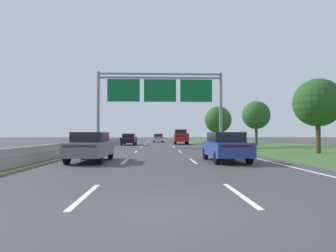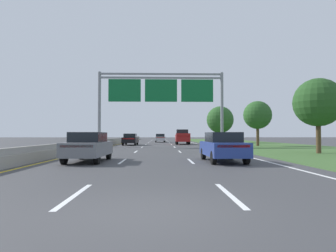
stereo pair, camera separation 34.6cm
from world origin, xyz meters
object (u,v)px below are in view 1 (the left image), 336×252
object	(u,v)px
overhead_sign_gantry	(160,94)
pickup_truck_red	(181,137)
car_silver_centre_lane_sedan	(158,138)
roadside_tree_near	(318,103)
roadside_tree_mid	(256,115)
roadside_tree_far	(218,120)
car_black_left_lane_sedan	(129,139)
car_grey_left_lane_sedan	(91,146)
car_blue_right_lane_sedan	(225,146)

from	to	relation	value
overhead_sign_gantry	pickup_truck_red	bearing A→B (deg)	69.99
car_silver_centre_lane_sedan	roadside_tree_near	xyz separation A→B (m)	(12.08, -33.36, 3.08)
car_silver_centre_lane_sedan	roadside_tree_mid	size ratio (longest dim) A/B	0.78
roadside_tree_far	car_black_left_lane_sedan	bearing A→B (deg)	-140.57
car_black_left_lane_sedan	roadside_tree_near	world-z (taller)	roadside_tree_near
car_grey_left_lane_sedan	car_blue_right_lane_sedan	distance (m)	7.20
overhead_sign_gantry	roadside_tree_mid	xyz separation A→B (m)	(12.21, 1.73, -2.45)
car_grey_left_lane_sedan	roadside_tree_mid	distance (m)	26.78
roadside_tree_far	overhead_sign_gantry	bearing A→B (deg)	-121.53
car_grey_left_lane_sedan	car_silver_centre_lane_sedan	distance (m)	39.88
pickup_truck_red	car_blue_right_lane_sedan	bearing A→B (deg)	-178.46
overhead_sign_gantry	pickup_truck_red	distance (m)	10.80
car_black_left_lane_sedan	car_blue_right_lane_sedan	bearing A→B (deg)	-162.13
car_black_left_lane_sedan	car_grey_left_lane_sedan	xyz separation A→B (m)	(0.19, -24.55, 0.00)
pickup_truck_red	car_black_left_lane_sedan	size ratio (longest dim) A/B	1.23
car_blue_right_lane_sedan	car_silver_centre_lane_sedan	xyz separation A→B (m)	(-3.33, 39.94, 0.00)
car_grey_left_lane_sedan	roadside_tree_near	bearing A→B (deg)	-67.28
car_blue_right_lane_sedan	roadside_tree_mid	distance (m)	23.37
roadside_tree_mid	pickup_truck_red	bearing A→B (deg)	141.60
car_black_left_lane_sedan	car_silver_centre_lane_sedan	world-z (taller)	same
car_grey_left_lane_sedan	overhead_sign_gantry	bearing A→B (deg)	-10.47
car_blue_right_lane_sedan	car_silver_centre_lane_sedan	distance (m)	40.07
overhead_sign_gantry	car_grey_left_lane_sedan	size ratio (longest dim) A/B	3.40
car_grey_left_lane_sedan	roadside_tree_near	distance (m)	17.44
pickup_truck_red	car_black_left_lane_sedan	world-z (taller)	pickup_truck_red
car_grey_left_lane_sedan	roadside_tree_mid	xyz separation A→B (m)	(16.17, 21.12, 3.08)
car_black_left_lane_sedan	roadside_tree_near	bearing A→B (deg)	-137.18
pickup_truck_red	car_silver_centre_lane_sedan	world-z (taller)	pickup_truck_red
car_grey_left_lane_sedan	car_silver_centre_lane_sedan	world-z (taller)	same
pickup_truck_red	roadside_tree_near	distance (m)	23.77
roadside_tree_far	car_grey_left_lane_sedan	bearing A→B (deg)	-111.66
roadside_tree_far	car_blue_right_lane_sedan	bearing A→B (deg)	-101.29
overhead_sign_gantry	pickup_truck_red	world-z (taller)	overhead_sign_gantry
car_black_left_lane_sedan	roadside_tree_mid	size ratio (longest dim) A/B	0.78
overhead_sign_gantry	car_black_left_lane_sedan	distance (m)	8.63
car_blue_right_lane_sedan	roadside_tree_near	xyz separation A→B (m)	(8.75, 6.57, 3.08)
roadside_tree_far	pickup_truck_red	bearing A→B (deg)	-131.18
car_grey_left_lane_sedan	car_blue_right_lane_sedan	size ratio (longest dim) A/B	1.00
pickup_truck_red	roadside_tree_far	world-z (taller)	roadside_tree_far
roadside_tree_near	car_grey_left_lane_sedan	bearing A→B (deg)	-158.35
car_grey_left_lane_sedan	car_silver_centre_lane_sedan	xyz separation A→B (m)	(3.87, 39.69, 0.00)
pickup_truck_red	car_blue_right_lane_sedan	distance (m)	28.48
car_grey_left_lane_sedan	car_silver_centre_lane_sedan	size ratio (longest dim) A/B	1.00
car_black_left_lane_sedan	car_grey_left_lane_sedan	distance (m)	24.55
car_black_left_lane_sedan	roadside_tree_near	xyz separation A→B (m)	(16.14, -18.22, 3.08)
overhead_sign_gantry	car_grey_left_lane_sedan	bearing A→B (deg)	-101.54
roadside_tree_mid	roadside_tree_far	world-z (taller)	roadside_tree_far
roadside_tree_near	car_blue_right_lane_sedan	bearing A→B (deg)	-143.10
car_grey_left_lane_sedan	roadside_tree_mid	world-z (taller)	roadside_tree_mid
car_black_left_lane_sedan	pickup_truck_red	bearing A→B (deg)	-62.13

